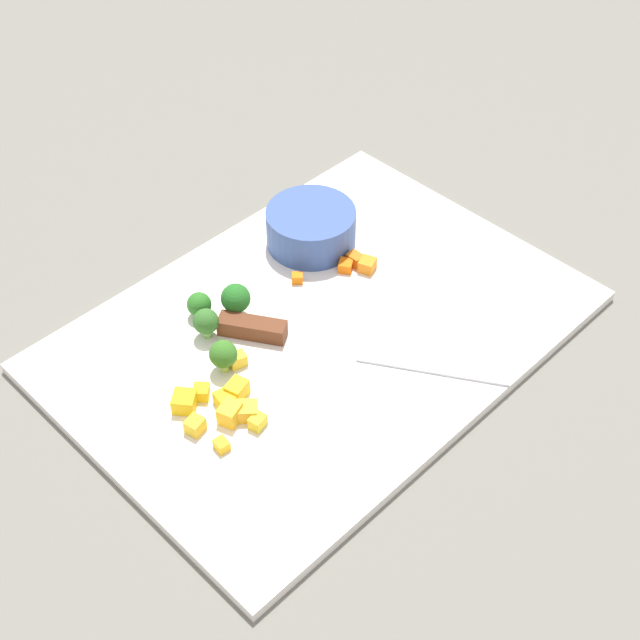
% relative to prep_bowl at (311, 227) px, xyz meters
% --- Properties ---
extents(ground_plane, '(4.00, 4.00, 0.00)m').
position_rel_prep_bowl_xyz_m(ground_plane, '(0.09, 0.10, -0.03)').
color(ground_plane, slate).
extents(cutting_board, '(0.53, 0.38, 0.01)m').
position_rel_prep_bowl_xyz_m(cutting_board, '(0.09, 0.10, -0.03)').
color(cutting_board, white).
rests_on(cutting_board, ground_plane).
extents(prep_bowl, '(0.10, 0.10, 0.04)m').
position_rel_prep_bowl_xyz_m(prep_bowl, '(0.00, 0.00, 0.00)').
color(prep_bowl, '#385392').
rests_on(prep_bowl, cutting_board).
extents(chef_knife, '(0.18, 0.27, 0.02)m').
position_rel_prep_bowl_xyz_m(chef_knife, '(0.12, 0.11, -0.02)').
color(chef_knife, silver).
rests_on(chef_knife, cutting_board).
extents(carrot_dice_0, '(0.02, 0.02, 0.01)m').
position_rel_prep_bowl_xyz_m(carrot_dice_0, '(0.01, 0.06, -0.02)').
color(carrot_dice_0, orange).
rests_on(carrot_dice_0, cutting_board).
extents(carrot_dice_1, '(0.02, 0.02, 0.01)m').
position_rel_prep_bowl_xyz_m(carrot_dice_1, '(0.06, 0.04, -0.02)').
color(carrot_dice_1, orange).
rests_on(carrot_dice_1, cutting_board).
extents(carrot_dice_2, '(0.01, 0.02, 0.01)m').
position_rel_prep_bowl_xyz_m(carrot_dice_2, '(-0.01, 0.06, -0.02)').
color(carrot_dice_2, orange).
rests_on(carrot_dice_2, cutting_board).
extents(carrot_dice_3, '(0.02, 0.02, 0.01)m').
position_rel_prep_bowl_xyz_m(carrot_dice_3, '(-0.01, 0.08, -0.02)').
color(carrot_dice_3, orange).
rests_on(carrot_dice_3, cutting_board).
extents(pepper_dice_0, '(0.03, 0.03, 0.02)m').
position_rel_prep_bowl_xyz_m(pepper_dice_0, '(0.26, 0.09, -0.01)').
color(pepper_dice_0, yellow).
rests_on(pepper_dice_0, cutting_board).
extents(pepper_dice_1, '(0.02, 0.02, 0.02)m').
position_rel_prep_bowl_xyz_m(pepper_dice_1, '(0.21, 0.11, -0.01)').
color(pepper_dice_1, yellow).
rests_on(pepper_dice_1, cutting_board).
extents(pepper_dice_2, '(0.02, 0.02, 0.01)m').
position_rel_prep_bowl_xyz_m(pepper_dice_2, '(0.23, 0.11, -0.02)').
color(pepper_dice_2, yellow).
rests_on(pepper_dice_2, cutting_board).
extents(pepper_dice_3, '(0.03, 0.03, 0.02)m').
position_rel_prep_bowl_xyz_m(pepper_dice_3, '(0.22, 0.14, -0.01)').
color(pepper_dice_3, yellow).
rests_on(pepper_dice_3, cutting_board).
extents(pepper_dice_4, '(0.02, 0.02, 0.01)m').
position_rel_prep_bowl_xyz_m(pepper_dice_4, '(0.19, 0.08, -0.02)').
color(pepper_dice_4, yellow).
rests_on(pepper_dice_4, cutting_board).
extents(pepper_dice_5, '(0.01, 0.01, 0.01)m').
position_rel_prep_bowl_xyz_m(pepper_dice_5, '(0.27, 0.15, -0.02)').
color(pepper_dice_5, yellow).
rests_on(pepper_dice_5, cutting_board).
extents(pepper_dice_6, '(0.02, 0.02, 0.02)m').
position_rel_prep_bowl_xyz_m(pepper_dice_6, '(0.27, 0.12, -0.01)').
color(pepper_dice_6, yellow).
rests_on(pepper_dice_6, cutting_board).
extents(pepper_dice_7, '(0.02, 0.02, 0.01)m').
position_rel_prep_bowl_xyz_m(pepper_dice_7, '(0.24, 0.09, -0.02)').
color(pepper_dice_7, yellow).
rests_on(pepper_dice_7, cutting_board).
extents(pepper_dice_8, '(0.03, 0.02, 0.02)m').
position_rel_prep_bowl_xyz_m(pepper_dice_8, '(0.24, 0.13, -0.01)').
color(pepper_dice_8, yellow).
rests_on(pepper_dice_8, cutting_board).
extents(pepper_dice_9, '(0.02, 0.02, 0.01)m').
position_rel_prep_bowl_xyz_m(pepper_dice_9, '(0.22, 0.16, -0.02)').
color(pepper_dice_9, yellow).
rests_on(pepper_dice_9, cutting_board).
extents(broccoli_floret_0, '(0.03, 0.03, 0.03)m').
position_rel_prep_bowl_xyz_m(broccoli_floret_0, '(0.17, 0.00, -0.01)').
color(broccoli_floret_0, '#80C05B').
rests_on(broccoli_floret_0, cutting_board).
extents(broccoli_floret_1, '(0.03, 0.03, 0.04)m').
position_rel_prep_bowl_xyz_m(broccoli_floret_1, '(0.20, 0.08, -0.00)').
color(broccoli_floret_1, '#95B657').
rests_on(broccoli_floret_1, cutting_board).
extents(broccoli_floret_2, '(0.03, 0.03, 0.03)m').
position_rel_prep_bowl_xyz_m(broccoli_floret_2, '(0.18, 0.03, -0.00)').
color(broccoli_floret_2, '#80C05F').
rests_on(broccoli_floret_2, cutting_board).
extents(broccoli_floret_3, '(0.03, 0.03, 0.04)m').
position_rel_prep_bowl_xyz_m(broccoli_floret_3, '(0.14, 0.03, 0.00)').
color(broccoli_floret_3, '#84AE58').
rests_on(broccoli_floret_3, cutting_board).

